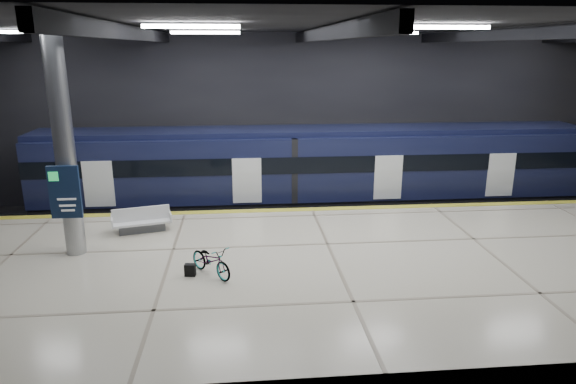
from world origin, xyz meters
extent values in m
plane|color=black|center=(0.00, 0.00, 0.00)|extent=(30.00, 30.00, 0.00)
cube|color=black|center=(0.00, 8.00, 4.00)|extent=(30.00, 0.10, 8.00)
cube|color=black|center=(0.00, -8.00, 4.00)|extent=(30.00, 0.10, 8.00)
cube|color=black|center=(0.00, 0.00, 8.00)|extent=(30.00, 16.00, 0.10)
cube|color=black|center=(-6.00, 0.00, 7.75)|extent=(0.25, 16.00, 0.40)
cube|color=black|center=(0.00, 0.00, 7.75)|extent=(0.25, 16.00, 0.40)
cube|color=black|center=(6.00, 0.00, 7.75)|extent=(0.25, 16.00, 0.40)
cube|color=white|center=(-4.00, -2.00, 7.88)|extent=(2.60, 0.18, 0.10)
cube|color=white|center=(3.00, -2.00, 7.88)|extent=(2.60, 0.18, 0.10)
cube|color=white|center=(-11.00, 4.00, 7.88)|extent=(2.60, 0.18, 0.10)
cube|color=white|center=(-4.00, 4.00, 7.88)|extent=(2.60, 0.18, 0.10)
cube|color=white|center=(3.00, 4.00, 7.88)|extent=(2.60, 0.18, 0.10)
cube|color=white|center=(10.00, 4.00, 7.88)|extent=(2.60, 0.18, 0.10)
cube|color=beige|center=(0.00, -2.50, 0.55)|extent=(30.00, 11.00, 1.10)
cube|color=gold|center=(0.00, 2.75, 1.11)|extent=(30.00, 0.40, 0.01)
cube|color=gray|center=(0.00, 4.78, 0.08)|extent=(30.00, 0.08, 0.16)
cube|color=gray|center=(0.00, 6.22, 0.08)|extent=(30.00, 0.08, 0.16)
cube|color=black|center=(0.45, 5.50, 0.55)|extent=(24.00, 2.58, 0.80)
cube|color=black|center=(0.45, 5.50, 2.33)|extent=(24.00, 2.80, 2.75)
cube|color=black|center=(0.45, 5.50, 3.82)|extent=(24.00, 2.30, 0.24)
cube|color=black|center=(0.45, 4.09, 2.60)|extent=(24.00, 0.04, 0.70)
cube|color=white|center=(3.45, 4.08, 2.00)|extent=(1.20, 0.05, 1.90)
cube|color=#595B60|center=(-6.29, 0.78, 1.25)|extent=(1.64, 0.85, 0.29)
cube|color=silver|center=(-6.29, 0.78, 1.47)|extent=(2.10, 1.28, 0.08)
cube|color=silver|center=(-6.29, 0.78, 1.74)|extent=(1.91, 0.55, 0.49)
cube|color=silver|center=(-7.24, 0.55, 1.59)|extent=(0.26, 0.82, 0.29)
cube|color=silver|center=(-5.34, 1.02, 1.59)|extent=(0.26, 0.82, 0.29)
imported|color=#99999E|center=(-3.68, -3.06, 1.55)|extent=(1.55, 1.69, 0.89)
cube|color=black|center=(-4.28, -3.06, 1.28)|extent=(0.32, 0.22, 0.35)
cylinder|color=#9EA0A5|center=(-8.00, -1.00, 4.55)|extent=(0.60, 0.60, 6.90)
cube|color=#101F3D|center=(-8.00, -1.42, 3.20)|extent=(0.90, 0.12, 1.60)
camera|label=1|loc=(-2.74, -16.60, 7.34)|focal=32.00mm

